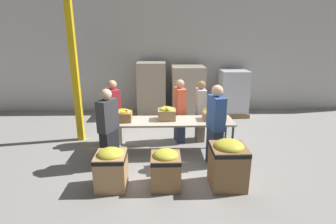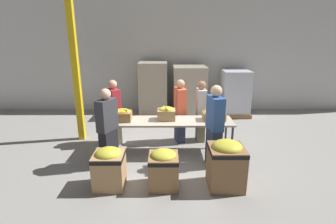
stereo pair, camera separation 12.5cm
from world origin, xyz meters
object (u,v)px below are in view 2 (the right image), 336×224
donation_bin_2 (226,163)px  pallet_stack_0 (153,90)px  banana_box_2 (214,115)px  donation_bin_0 (109,167)px  volunteer_0 (201,112)px  donation_bin_1 (164,167)px  volunteer_1 (108,128)px  support_pillar (75,62)px  banana_box_1 (167,113)px  volunteer_2 (114,113)px  pallet_stack_1 (235,93)px  volunteer_3 (215,127)px  banana_box_0 (123,115)px  sorting_table (167,123)px  volunteer_4 (180,111)px  pallet_stack_2 (189,92)px

donation_bin_2 → pallet_stack_0: size_ratio=0.50×
banana_box_2 → donation_bin_0: 2.58m
volunteer_0 → donation_bin_1: bearing=-25.8°
volunteer_1 → support_pillar: bearing=63.4°
banana_box_2 → donation_bin_0: banana_box_2 is taller
banana_box_1 → banana_box_2: banana_box_1 is taller
banana_box_2 → banana_box_1: bearing=178.4°
donation_bin_1 → volunteer_2: bearing=122.0°
pallet_stack_1 → banana_box_1: bearing=-128.6°
donation_bin_1 → donation_bin_2: size_ratio=0.80×
donation_bin_2 → pallet_stack_0: (-1.49, 4.31, 0.41)m
volunteer_3 → donation_bin_2: (0.09, -0.80, -0.38)m
support_pillar → donation_bin_2: bearing=-34.5°
banana_box_0 → volunteer_1: volunteer_1 is taller
banana_box_0 → donation_bin_2: banana_box_0 is taller
sorting_table → volunteer_0: bearing=40.4°
donation_bin_0 → pallet_stack_1: bearing=52.6°
banana_box_0 → volunteer_4: size_ratio=0.25×
pallet_stack_2 → donation_bin_1: bearing=-100.8°
donation_bin_1 → volunteer_4: bearing=79.4°
volunteer_1 → pallet_stack_1: (3.47, 3.49, -0.07)m
volunteer_2 → support_pillar: (-0.93, 0.28, 1.20)m
banana_box_2 → pallet_stack_2: bearing=96.8°
banana_box_1 → donation_bin_1: (-0.05, -1.46, -0.57)m
banana_box_1 → donation_bin_0: (-1.02, -1.46, -0.55)m
banana_box_2 → donation_bin_0: size_ratio=0.66×
banana_box_2 → pallet_stack_1: pallet_stack_1 is taller
banana_box_2 → volunteer_0: bearing=106.1°
pallet_stack_2 → volunteer_2: bearing=-132.8°
banana_box_2 → donation_bin_1: bearing=-128.1°
donation_bin_2 → pallet_stack_1: 4.49m
volunteer_0 → donation_bin_1: 2.35m
sorting_table → volunteer_4: volunteer_4 is taller
sorting_table → banana_box_0: banana_box_0 is taller
banana_box_0 → donation_bin_0: 1.48m
sorting_table → support_pillar: 2.69m
volunteer_2 → donation_bin_2: size_ratio=1.82×
banana_box_0 → donation_bin_0: (-0.04, -1.38, -0.53)m
banana_box_1 → pallet_stack_1: pallet_stack_1 is taller
donation_bin_2 → pallet_stack_2: (-0.32, 4.16, 0.35)m
volunteer_1 → donation_bin_2: size_ratio=1.85×
banana_box_2 → volunteer_3: bearing=-98.4°
volunteer_4 → pallet_stack_0: 2.36m
banana_box_0 → support_pillar: support_pillar is taller
donation_bin_2 → pallet_stack_2: size_ratio=0.53×
volunteer_0 → pallet_stack_2: bearing=-178.9°
pallet_stack_2 → volunteer_4: bearing=-101.0°
volunteer_2 → pallet_stack_2: bearing=103.8°
volunteer_1 → donation_bin_0: size_ratio=2.19×
pallet_stack_1 → volunteer_3: bearing=-110.4°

